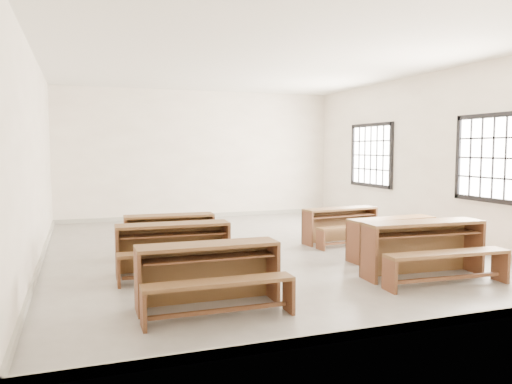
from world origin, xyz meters
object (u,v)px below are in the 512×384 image
object	(u,v)px
desk_set_4	(393,236)
desk_set_5	(342,223)
desk_set_3	(425,245)
desk_set_0	(209,271)
desk_set_1	(174,245)
desk_set_2	(170,231)

from	to	relation	value
desk_set_4	desk_set_5	world-z (taller)	desk_set_4
desk_set_3	desk_set_5	xyz separation A→B (m)	(0.16, 2.59, -0.07)
desk_set_0	desk_set_1	distance (m)	1.62
desk_set_2	desk_set_5	world-z (taller)	desk_set_2
desk_set_5	desk_set_1	bearing A→B (deg)	-165.19
desk_set_1	desk_set_3	bearing A→B (deg)	-20.72
desk_set_0	desk_set_5	bearing A→B (deg)	41.70
desk_set_0	desk_set_4	size ratio (longest dim) A/B	1.04
desk_set_1	desk_set_5	size ratio (longest dim) A/B	1.06
desk_set_1	desk_set_2	bearing A→B (deg)	84.67
desk_set_2	desk_set_4	distance (m)	3.62
desk_set_3	desk_set_2	bearing A→B (deg)	141.82
desk_set_2	desk_set_1	bearing A→B (deg)	-94.66
desk_set_5	desk_set_2	bearing A→B (deg)	173.32
desk_set_1	desk_set_3	distance (m)	3.46
desk_set_2	desk_set_5	size ratio (longest dim) A/B	0.99
desk_set_1	desk_set_4	size ratio (longest dim) A/B	1.05
desk_set_0	desk_set_5	world-z (taller)	desk_set_0
desk_set_0	desk_set_1	size ratio (longest dim) A/B	0.99
desk_set_0	desk_set_3	bearing A→B (deg)	5.44
desk_set_0	desk_set_4	world-z (taller)	desk_set_0
desk_set_0	desk_set_1	world-z (taller)	same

